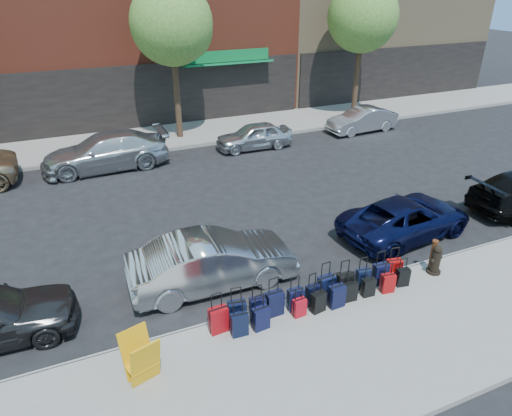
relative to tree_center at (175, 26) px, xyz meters
name	(u,v)px	position (x,y,z in m)	size (l,w,h in m)	color
ground	(240,223)	(-0.64, -9.50, -5.41)	(120.00, 120.00, 0.00)	black
sidewalk_near	(349,351)	(-0.64, -16.00, -5.34)	(60.00, 4.00, 0.15)	gray
sidewalk_far	(168,136)	(-0.64, 0.50, -5.34)	(60.00, 4.00, 0.15)	gray
curb_near	(304,298)	(-0.64, -13.98, -5.34)	(60.00, 0.08, 0.15)	gray
curb_far	(179,148)	(-0.64, -1.52, -5.34)	(60.00, 0.08, 0.15)	gray
tree_center	(175,26)	(0.00, 0.00, 0.00)	(3.80, 3.80, 7.27)	black
tree_right	(365,18)	(10.50, 0.00, 0.00)	(3.80, 3.80, 7.27)	black
suitcase_front_0	(218,320)	(-3.08, -14.33, -4.94)	(0.44, 0.26, 1.03)	maroon
suitcase_front_1	(237,313)	(-2.60, -14.27, -4.95)	(0.45, 0.30, 1.01)	black
suitcase_front_2	(258,308)	(-2.08, -14.27, -4.97)	(0.40, 0.25, 0.92)	black
suitcase_front_3	(275,303)	(-1.65, -14.31, -4.94)	(0.43, 0.25, 1.02)	black
suitcase_front_4	(295,299)	(-1.11, -14.34, -4.97)	(0.39, 0.21, 0.93)	black
suitcase_front_5	(313,294)	(-0.60, -14.31, -4.99)	(0.38, 0.24, 0.86)	black
suitcase_front_6	(326,287)	(-0.20, -14.27, -4.94)	(0.45, 0.27, 1.03)	black
suitcase_front_7	(345,284)	(0.31, -14.34, -4.95)	(0.42, 0.23, 1.00)	black
suitcase_front_8	(363,278)	(0.92, -14.26, -4.98)	(0.39, 0.24, 0.89)	black
suitcase_front_9	(380,274)	(1.43, -14.30, -4.96)	(0.41, 0.23, 0.96)	black
suitcase_front_10	(394,269)	(1.90, -14.27, -4.97)	(0.43, 0.29, 0.95)	#9B0A0A
suitcase_back_1	(239,324)	(-2.68, -14.62, -4.98)	(0.40, 0.25, 0.91)	black
suitcase_back_2	(261,318)	(-2.16, -14.63, -4.98)	(0.41, 0.26, 0.92)	black
suitcase_back_4	(299,307)	(-1.13, -14.59, -5.02)	(0.33, 0.21, 0.76)	#A60A17
suitcase_back_5	(318,302)	(-0.63, -14.63, -4.99)	(0.39, 0.26, 0.86)	black
suitcase_back_6	(337,296)	(-0.13, -14.64, -4.96)	(0.41, 0.25, 0.96)	black
suitcase_back_7	(350,292)	(0.32, -14.58, -5.01)	(0.35, 0.22, 0.82)	black
suitcase_back_8	(368,287)	(0.85, -14.60, -5.01)	(0.35, 0.22, 0.79)	black
suitcase_back_9	(388,283)	(1.40, -14.67, -5.00)	(0.37, 0.25, 0.83)	#94090B
suitcase_back_10	(403,277)	(1.93, -14.60, -5.01)	(0.36, 0.25, 0.81)	black
fire_hydrant	(436,260)	(3.12, -14.48, -4.87)	(0.44, 0.39, 0.86)	black
bollard	(433,254)	(3.16, -14.32, -4.79)	(0.17, 0.17, 0.92)	#38190C
display_rack	(141,358)	(-4.94, -15.04, -4.72)	(0.77, 0.81, 1.09)	orange
car_near_1	(213,261)	(-2.55, -12.39, -4.68)	(1.55, 4.43, 1.46)	silver
car_near_2	(406,218)	(3.90, -12.32, -4.79)	(2.07, 4.49, 1.25)	#0C1136
car_far_1	(105,152)	(-4.08, -2.62, -4.65)	(2.14, 5.28, 1.53)	silver
car_far_2	(254,136)	(2.77, -2.77, -4.79)	(1.47, 3.65, 1.24)	silver
car_far_3	(362,120)	(9.10, -2.58, -4.78)	(1.35, 3.86, 1.27)	silver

